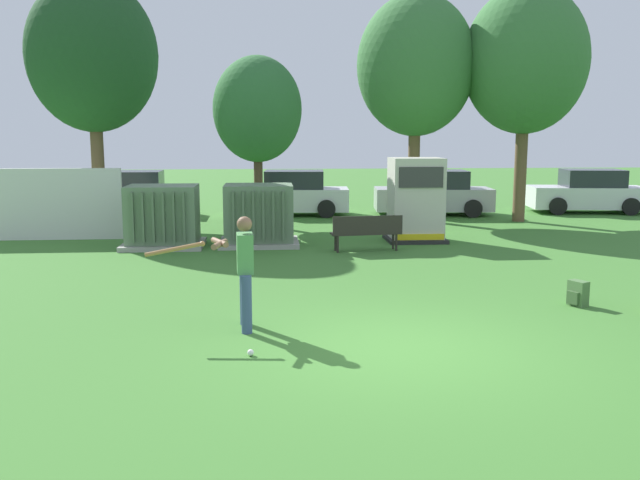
# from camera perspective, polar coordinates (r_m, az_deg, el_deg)

# --- Properties ---
(ground_plane) EXTENTS (96.00, 96.00, 0.00)m
(ground_plane) POSITION_cam_1_polar(r_m,az_deg,el_deg) (9.74, 6.86, -8.97)
(ground_plane) COLOR #3D752D
(fence_panel) EXTENTS (4.80, 0.12, 2.00)m
(fence_panel) POSITION_cam_1_polar(r_m,az_deg,el_deg) (20.72, -22.65, 2.75)
(fence_panel) COLOR silver
(fence_panel) RESTS_ON ground
(transformer_west) EXTENTS (2.10, 1.70, 1.62)m
(transformer_west) POSITION_cam_1_polar(r_m,az_deg,el_deg) (18.45, -12.93, 1.87)
(transformer_west) COLOR #9E9B93
(transformer_west) RESTS_ON ground
(transformer_mid_west) EXTENTS (2.10, 1.70, 1.62)m
(transformer_mid_west) POSITION_cam_1_polar(r_m,az_deg,el_deg) (18.35, -5.11, 2.03)
(transformer_mid_west) COLOR #9E9B93
(transformer_mid_west) RESTS_ON ground
(generator_enclosure) EXTENTS (1.60, 1.40, 2.30)m
(generator_enclosure) POSITION_cam_1_polar(r_m,az_deg,el_deg) (19.12, 7.96, 3.30)
(generator_enclosure) COLOR #262626
(generator_enclosure) RESTS_ON ground
(park_bench) EXTENTS (1.83, 0.60, 0.92)m
(park_bench) POSITION_cam_1_polar(r_m,az_deg,el_deg) (17.37, 3.91, 0.81)
(park_bench) COLOR #2D2823
(park_bench) RESTS_ON ground
(batter) EXTENTS (1.61, 0.72, 1.74)m
(batter) POSITION_cam_1_polar(r_m,az_deg,el_deg) (10.45, -6.56, -2.21)
(batter) COLOR #384C75
(batter) RESTS_ON ground
(sports_ball) EXTENTS (0.09, 0.09, 0.09)m
(sports_ball) POSITION_cam_1_polar(r_m,az_deg,el_deg) (9.41, -5.80, -9.31)
(sports_ball) COLOR white
(sports_ball) RESTS_ON ground
(backpack) EXTENTS (0.35, 0.38, 0.44)m
(backpack) POSITION_cam_1_polar(r_m,az_deg,el_deg) (12.76, 20.64, -4.19)
(backpack) COLOR #4C723F
(backpack) RESTS_ON ground
(tree_left) EXTENTS (4.13, 4.13, 7.89)m
(tree_left) POSITION_cam_1_polar(r_m,az_deg,el_deg) (23.86, -18.40, 14.34)
(tree_left) COLOR brown
(tree_left) RESTS_ON ground
(tree_center_left) EXTENTS (2.82, 2.82, 5.40)m
(tree_center_left) POSITION_cam_1_polar(r_m,az_deg,el_deg) (22.23, -5.23, 10.75)
(tree_center_left) COLOR #4C3828
(tree_center_left) RESTS_ON ground
(tree_center_right) EXTENTS (3.95, 3.95, 7.55)m
(tree_center_right) POSITION_cam_1_polar(r_m,az_deg,el_deg) (23.83, 7.98, 14.13)
(tree_center_right) COLOR brown
(tree_center_right) RESTS_ON ground
(tree_right) EXTENTS (4.05, 4.05, 7.74)m
(tree_right) POSITION_cam_1_polar(r_m,az_deg,el_deg) (24.20, 16.71, 14.09)
(tree_right) COLOR brown
(tree_right) RESTS_ON ground
(parked_car_leftmost) EXTENTS (4.23, 1.97, 1.62)m
(parked_car_leftmost) POSITION_cam_1_polar(r_m,az_deg,el_deg) (25.62, -15.58, 3.61)
(parked_car_leftmost) COLOR gray
(parked_car_leftmost) RESTS_ON ground
(parked_car_left_of_center) EXTENTS (4.31, 2.14, 1.62)m
(parked_car_left_of_center) POSITION_cam_1_polar(r_m,az_deg,el_deg) (25.03, -2.40, 3.81)
(parked_car_left_of_center) COLOR silver
(parked_car_left_of_center) RESTS_ON ground
(parked_car_right_of_center) EXTENTS (4.33, 2.19, 1.62)m
(parked_car_right_of_center) POSITION_cam_1_polar(r_m,az_deg,el_deg) (25.45, 9.45, 3.78)
(parked_car_right_of_center) COLOR #B2B2B7
(parked_car_right_of_center) RESTS_ON ground
(parked_car_rightmost) EXTENTS (4.40, 2.36, 1.62)m
(parked_car_rightmost) POSITION_cam_1_polar(r_m,az_deg,el_deg) (27.69, 21.43, 3.70)
(parked_car_rightmost) COLOR silver
(parked_car_rightmost) RESTS_ON ground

